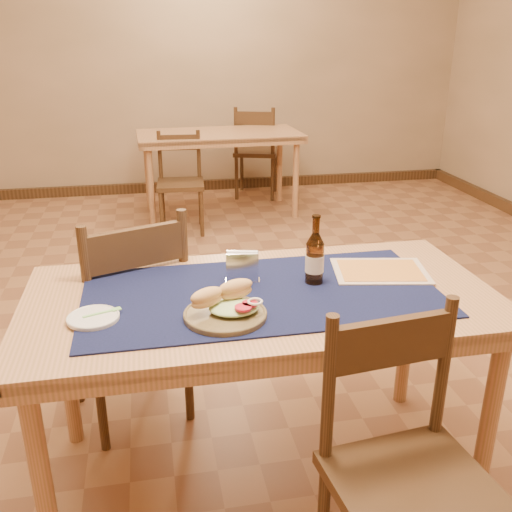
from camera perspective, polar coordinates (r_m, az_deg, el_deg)
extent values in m
cube|color=#946441|center=(3.00, -2.61, -10.55)|extent=(6.00, 7.00, 0.02)
cube|color=tan|center=(6.05, -8.14, 19.53)|extent=(6.00, 0.02, 2.80)
cylinder|color=#B07953|center=(1.90, -20.61, -20.41)|extent=(0.06, 0.06, 0.71)
cylinder|color=#B07953|center=(2.15, 22.28, -15.12)|extent=(0.06, 0.06, 0.71)
cylinder|color=#B07953|center=(2.41, -18.41, -10.34)|extent=(0.06, 0.06, 0.71)
cylinder|color=#B07953|center=(2.61, 14.85, -7.29)|extent=(0.06, 0.06, 0.71)
cube|color=#B07953|center=(1.95, 0.56, -4.33)|extent=(1.60, 0.80, 0.04)
cube|color=#10143D|center=(1.94, 0.57, -3.72)|extent=(1.20, 0.60, 0.01)
cube|color=#442C18|center=(6.20, -7.47, 6.95)|extent=(6.00, 0.06, 0.10)
cylinder|color=#B07953|center=(4.96, -10.46, 6.79)|extent=(0.05, 0.05, 0.71)
cylinder|color=#B07953|center=(5.17, 4.00, 7.67)|extent=(0.05, 0.05, 0.71)
cylinder|color=#B07953|center=(5.51, -10.77, 8.21)|extent=(0.05, 0.05, 0.71)
cylinder|color=#B07953|center=(5.70, 2.37, 8.99)|extent=(0.05, 0.05, 0.71)
cube|color=#B07953|center=(5.22, -3.71, 12.02)|extent=(1.46, 0.76, 0.04)
cylinder|color=#442C18|center=(2.79, -10.11, -7.71)|extent=(0.04, 0.04, 0.47)
cylinder|color=#442C18|center=(2.70, -17.67, -9.51)|extent=(0.04, 0.04, 0.47)
cylinder|color=#442C18|center=(2.49, -6.79, -11.41)|extent=(0.04, 0.04, 0.47)
cylinder|color=#442C18|center=(2.39, -15.28, -13.67)|extent=(0.04, 0.04, 0.47)
cube|color=#442C18|center=(2.47, -12.91, -5.79)|extent=(0.57, 0.57, 0.04)
cube|color=#442C18|center=(2.15, -11.95, 0.84)|extent=(0.37, 0.16, 0.15)
cylinder|color=#442C18|center=(2.26, -7.20, -1.27)|extent=(0.04, 0.04, 0.48)
cylinder|color=#442C18|center=(2.15, -16.43, -3.26)|extent=(0.04, 0.04, 0.48)
cylinder|color=#442C18|center=(2.02, 16.79, -21.83)|extent=(0.04, 0.04, 0.45)
cube|color=#442C18|center=(1.68, 15.76, -21.79)|extent=(0.46, 0.46, 0.04)
cube|color=#442C18|center=(1.60, 13.38, -8.39)|extent=(0.36, 0.07, 0.14)
cylinder|color=#442C18|center=(1.59, 7.28, -13.25)|extent=(0.04, 0.04, 0.46)
cylinder|color=#442C18|center=(1.76, 18.20, -10.70)|extent=(0.04, 0.04, 0.46)
cylinder|color=#442C18|center=(4.71, -9.42, 4.14)|extent=(0.03, 0.03, 0.41)
cylinder|color=#442C18|center=(4.70, -5.45, 4.32)|extent=(0.03, 0.03, 0.41)
cylinder|color=#442C18|center=(5.02, -9.31, 5.23)|extent=(0.03, 0.03, 0.41)
cylinder|color=#442C18|center=(5.02, -5.58, 5.40)|extent=(0.03, 0.03, 0.41)
cube|color=#442C18|center=(4.81, -7.56, 7.12)|extent=(0.41, 0.41, 0.04)
cube|color=#442C18|center=(4.91, -7.74, 11.20)|extent=(0.33, 0.05, 0.13)
cylinder|color=#442C18|center=(4.93, -9.59, 9.86)|extent=(0.03, 0.03, 0.42)
cylinder|color=#442C18|center=(4.93, -5.75, 10.04)|extent=(0.03, 0.03, 0.42)
cylinder|color=#442C18|center=(6.08, 1.99, 8.56)|extent=(0.04, 0.04, 0.45)
cylinder|color=#442C18|center=(6.12, -1.43, 8.65)|extent=(0.04, 0.04, 0.45)
cylinder|color=#442C18|center=(5.73, 1.66, 7.76)|extent=(0.04, 0.04, 0.45)
cylinder|color=#442C18|center=(5.77, -1.96, 7.86)|extent=(0.04, 0.04, 0.45)
cube|color=#442C18|center=(5.88, 0.06, 10.37)|extent=(0.53, 0.53, 0.04)
cube|color=#442C18|center=(5.63, -0.18, 13.53)|extent=(0.35, 0.14, 0.14)
cylinder|color=#442C18|center=(5.63, 1.70, 12.27)|extent=(0.04, 0.04, 0.46)
cylinder|color=#442C18|center=(5.67, -2.03, 12.34)|extent=(0.04, 0.04, 0.46)
cylinder|color=brown|center=(1.78, -3.10, -5.88)|extent=(0.26, 0.26, 0.01)
torus|color=brown|center=(1.78, -3.10, -5.73)|extent=(0.26, 0.26, 0.01)
ellipsoid|color=#C1E29B|center=(1.78, -2.20, -5.17)|extent=(0.16, 0.13, 0.03)
ellipsoid|color=#E0B86A|center=(1.76, -4.96, -4.20)|extent=(0.12, 0.10, 0.06)
ellipsoid|color=#E0B86A|center=(1.80, -2.04, -3.36)|extent=(0.12, 0.08, 0.07)
cylinder|color=red|center=(1.73, -1.29, -5.18)|extent=(0.05, 0.05, 0.01)
cylinder|color=red|center=(1.76, -0.63, -4.78)|extent=(0.05, 0.05, 0.01)
torus|color=silver|center=(1.75, -0.09, -4.58)|extent=(0.05, 0.05, 0.01)
cylinder|color=silver|center=(1.83, -15.96, -5.95)|extent=(0.16, 0.16, 0.01)
torus|color=silver|center=(1.83, -15.98, -5.83)|extent=(0.16, 0.16, 0.01)
cube|color=#87D776|center=(1.84, -15.56, -5.57)|extent=(0.09, 0.04, 0.00)
cube|color=#87D776|center=(1.85, -13.78, -5.18)|extent=(0.03, 0.03, 0.00)
cylinder|color=#48270C|center=(2.00, 5.87, -0.72)|extent=(0.06, 0.06, 0.14)
cone|color=#48270C|center=(1.97, 5.97, 1.73)|extent=(0.06, 0.06, 0.04)
cylinder|color=#48270C|center=(1.96, 6.02, 3.05)|extent=(0.02, 0.02, 0.06)
cylinder|color=#48270C|center=(1.95, 6.06, 3.96)|extent=(0.03, 0.03, 0.01)
cylinder|color=#FBE9C8|center=(2.00, 5.87, -0.72)|extent=(0.07, 0.07, 0.06)
cube|color=white|center=(2.03, -1.36, -2.42)|extent=(0.13, 0.06, 0.00)
cube|color=white|center=(1.99, -1.37, -1.22)|extent=(0.11, 0.02, 0.10)
cube|color=white|center=(2.03, -1.36, -0.80)|extent=(0.11, 0.02, 0.10)
cube|color=white|center=(2.01, -1.37, -1.13)|extent=(0.11, 0.05, 0.10)
cube|color=#418DD1|center=(1.99, -1.37, -1.04)|extent=(0.08, 0.02, 0.03)
cube|color=#CAB199|center=(2.16, 12.31, -1.47)|extent=(0.38, 0.31, 0.00)
cube|color=#C57C33|center=(2.16, 12.31, -1.39)|extent=(0.33, 0.25, 0.00)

